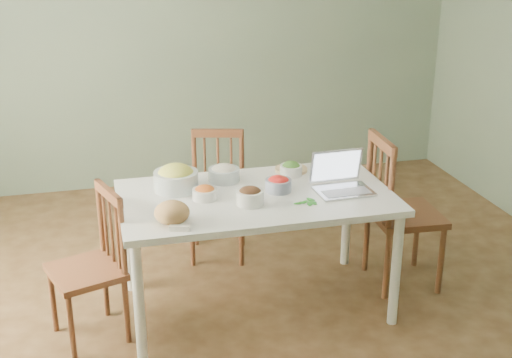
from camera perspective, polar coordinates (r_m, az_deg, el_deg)
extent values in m
cube|color=#412814|center=(4.31, -0.43, -11.68)|extent=(5.00, 5.00, 0.00)
cube|color=gray|center=(6.16, -6.11, 11.73)|extent=(5.00, 0.00, 2.70)
ellipsoid|color=tan|center=(3.72, -7.09, -2.81)|extent=(0.23, 0.23, 0.13)
cube|color=white|center=(3.64, -6.45, -4.13)|extent=(0.11, 0.06, 0.03)
cylinder|color=beige|center=(4.49, 2.97, 0.81)|extent=(0.28, 0.28, 0.02)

